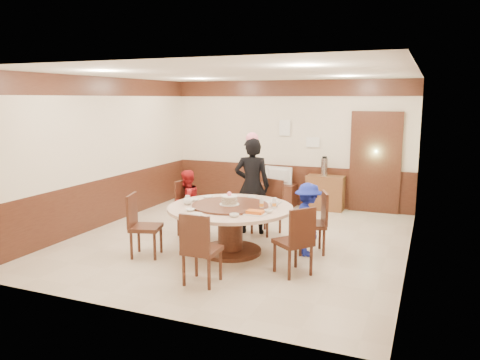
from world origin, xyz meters
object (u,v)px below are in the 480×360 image
at_px(tv_stand, 277,195).
at_px(side_cabinet, 325,193).
at_px(birthday_cake, 229,200).
at_px(banquet_table, 230,220).
at_px(television, 277,175).
at_px(thermos, 324,167).
at_px(person_red, 187,202).
at_px(person_blue, 308,219).
at_px(person_standing, 252,186).
at_px(shrimp_platter, 255,213).

bearing_deg(tv_stand, side_cabinet, 1.57).
bearing_deg(birthday_cake, banquet_table, 47.37).
relative_size(birthday_cake, television, 0.46).
distance_m(birthday_cake, television, 3.45).
height_order(side_cabinet, thermos, thermos).
xyz_separation_m(person_red, side_cabinet, (1.89, 2.79, -0.20)).
bearing_deg(person_blue, banquet_table, 78.85).
xyz_separation_m(birthday_cake, thermos, (0.73, 3.46, 0.09)).
height_order(person_red, person_blue, person_red).
distance_m(person_blue, side_cabinet, 3.12).
xyz_separation_m(person_standing, birthday_cake, (0.08, -1.18, -0.01)).
height_order(person_standing, side_cabinet, person_standing).
bearing_deg(birthday_cake, side_cabinet, 77.55).
distance_m(person_standing, birthday_cake, 1.19).
bearing_deg(shrimp_platter, person_red, 148.94).
bearing_deg(side_cabinet, person_blue, -82.75).
height_order(banquet_table, person_red, person_red).
distance_m(person_red, tv_stand, 2.89).
xyz_separation_m(person_blue, television, (-1.49, 3.06, 0.13)).
relative_size(person_blue, television, 1.68).
bearing_deg(person_red, person_blue, 98.98).
height_order(banquet_table, thermos, thermos).
relative_size(shrimp_platter, tv_stand, 0.35).
bearing_deg(person_red, television, -179.43).
xyz_separation_m(birthday_cake, television, (-0.33, 3.43, -0.16)).
distance_m(banquet_table, shrimp_platter, 0.69).
bearing_deg(person_standing, tv_stand, -99.51).
bearing_deg(person_red, birthday_cake, 75.76).
bearing_deg(person_blue, person_red, 54.06).
bearing_deg(tv_stand, person_standing, -83.52).
height_order(person_standing, person_red, person_standing).
height_order(person_blue, thermos, person_blue).
height_order(birthday_cake, tv_stand, birthday_cake).
xyz_separation_m(tv_stand, thermos, (1.06, 0.03, 0.69)).
relative_size(banquet_table, person_red, 1.69).
bearing_deg(television, person_red, 84.21).
bearing_deg(tv_stand, thermos, 1.62).
distance_m(person_blue, shrimp_platter, 0.95).
relative_size(person_red, person_blue, 1.02).
xyz_separation_m(person_red, television, (0.79, 2.76, 0.12)).
distance_m(person_blue, birthday_cake, 1.25).
xyz_separation_m(person_red, birthday_cake, (1.12, -0.67, 0.27)).
height_order(tv_stand, television, television).
bearing_deg(person_blue, shrimp_platter, 111.29).
relative_size(person_red, shrimp_platter, 3.85).
bearing_deg(thermos, banquet_table, -101.74).
relative_size(person_blue, side_cabinet, 1.42).
xyz_separation_m(banquet_table, television, (-0.34, 3.42, 0.16)).
xyz_separation_m(person_standing, side_cabinet, (0.84, 2.28, -0.49)).
bearing_deg(shrimp_platter, tv_stand, 103.26).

